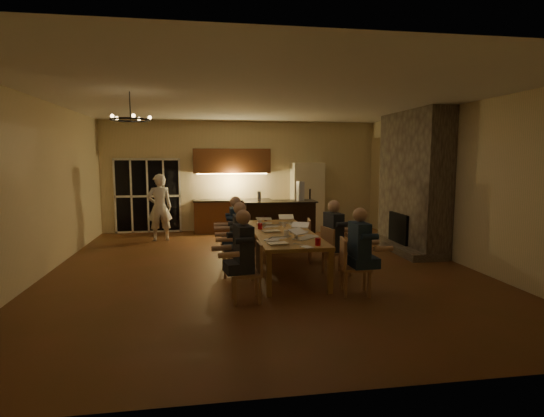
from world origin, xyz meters
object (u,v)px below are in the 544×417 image
Objects in this scene: person_left_far at (236,231)px; redcup_mid at (260,226)px; chandelier at (131,120)px; mug_front at (286,233)px; person_left_near at (243,256)px; bar_blender at (300,191)px; can_silver at (296,235)px; laptop_d at (299,226)px; laptop_c at (271,225)px; plate_near at (311,236)px; person_left_mid at (240,241)px; laptop_f at (287,218)px; chair_left_far at (234,242)px; person_right_mid at (333,238)px; redcup_near at (318,242)px; dining_table at (283,251)px; plate_left at (272,240)px; person_right_near at (359,252)px; bar_island at (280,222)px; laptop_e at (264,218)px; mug_mid at (284,224)px; standing_person at (160,207)px; laptop_a at (278,237)px; can_cola at (266,218)px; mug_back at (260,223)px; chair_right_mid at (337,251)px; bar_bottle at (259,196)px; plate_far at (295,224)px; chair_left_mid at (238,255)px; chair_left_near at (246,272)px; chair_right_far at (319,241)px; chair_right_near at (356,267)px; laptop_b at (303,233)px.

person_left_far is 0.54m from redcup_mid.
chandelier is 3.25m from mug_front.
person_left_near is 4.55m from bar_blender.
person_left_far is 1.62m from can_silver.
laptop_d is 2.67× the size of redcup_mid.
laptop_c is 1.23× the size of plate_near.
person_left_mid is 1.93m from laptop_f.
chair_left_far is 3.43× the size of plate_near.
person_right_mid is 11.50× the size of redcup_near.
plate_left is (-0.34, -0.84, 0.38)m from dining_table.
bar_island is at bearing 5.26° from person_right_near.
mug_mid is (0.34, -0.50, -0.06)m from laptop_e.
can_silver is at bearing 16.98° from plate_left.
mug_front is at bearing 111.29° from standing_person.
chandelier reaches higher than laptop_a.
person_left_near is 3.13m from can_cola.
mug_back is at bearing 24.68° from person_right_near.
chair_left_far is 2.11m from chair_right_mid.
dining_table is 25.92× the size of can_cola.
mug_front is (0.28, 0.69, -0.06)m from laptop_a.
redcup_mid is at bearing -129.34° from laptop_f.
plate_near is at bearing -80.31° from bar_bottle.
person_left_near is at bearing -109.20° from laptop_f.
person_left_near reaches higher than redcup_near.
plate_far is at bearing 125.95° from standing_person.
chair_right_mid is at bearing -106.59° from bar_blender.
chair_left_far reaches higher than can_cola.
laptop_a is (2.32, -0.58, -1.89)m from chandelier.
chair_left_mid is at bearing -114.01° from person_left_mid.
bar_blender is (1.77, 4.17, 0.87)m from chair_left_near.
laptop_f reaches higher than chair_right_far.
chandelier is at bearing -158.55° from mug_mid.
person_left_far is at bearing -81.16° from laptop_a.
chandelier reaches higher than person_left_near.
standing_person is (-1.72, 5.03, 0.18)m from person_left_near.
laptop_c is at bearing 50.56° from person_left_far.
laptop_e is 1.00× the size of laptop_f.
laptop_d reaches higher than chair_right_far.
person_left_near is at bearing 114.04° from person_right_mid.
person_left_mid reaches higher than laptop_d.
can_silver is 1.50m from plate_far.
chair_left_near is 2.78× the size of laptop_c.
redcup_near is (0.61, -0.24, -0.05)m from laptop_a.
chair_right_mid is at bearing -67.36° from plate_far.
bar_bottle is (-0.43, 2.59, 0.34)m from laptop_d.
can_cola is at bearing 159.14° from person_left_mid.
bar_blender is at bearing 40.83° from chandelier.
chair_right_near is 8.90× the size of mug_mid.
laptop_d is (0.30, -0.10, 0.49)m from dining_table.
bar_blender is at bearing 38.38° from laptop_b.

